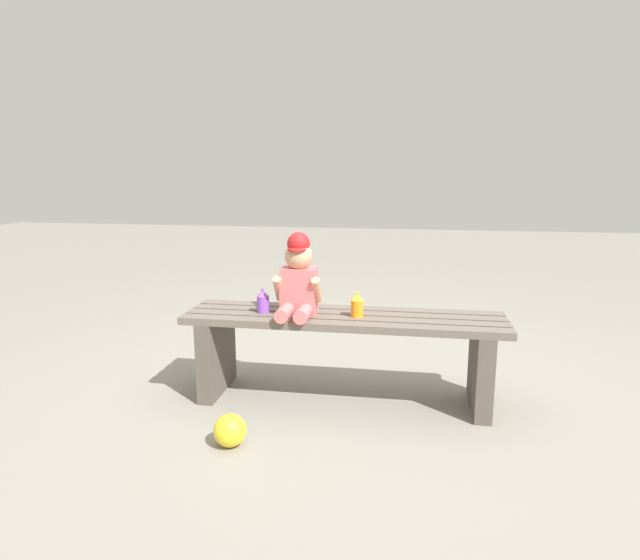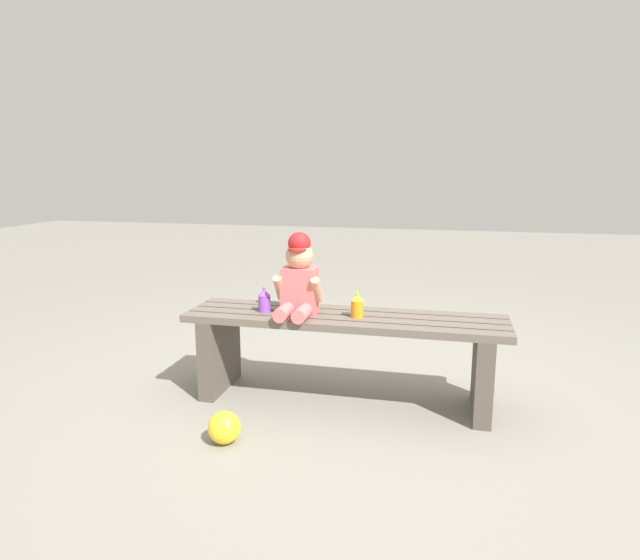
% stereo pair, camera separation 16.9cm
% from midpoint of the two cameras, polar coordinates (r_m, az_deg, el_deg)
% --- Properties ---
extents(ground_plane, '(16.00, 16.00, 0.00)m').
position_cam_midpoint_polar(ground_plane, '(2.86, 4.18, -12.26)').
color(ground_plane, gray).
extents(park_bench, '(1.57, 0.38, 0.44)m').
position_cam_midpoint_polar(park_bench, '(2.75, 4.28, -6.53)').
color(park_bench, '#60564C').
rests_on(park_bench, ground_plane).
extents(child_figure, '(0.23, 0.27, 0.40)m').
position_cam_midpoint_polar(child_figure, '(2.68, -0.43, 0.10)').
color(child_figure, '#E56666').
rests_on(child_figure, park_bench).
extents(sippy_cup_left, '(0.06, 0.06, 0.12)m').
position_cam_midpoint_polar(sippy_cup_left, '(2.76, -4.04, -2.12)').
color(sippy_cup_left, '#8C4CCC').
rests_on(sippy_cup_left, park_bench).
extents(sippy_cup_right, '(0.06, 0.06, 0.12)m').
position_cam_midpoint_polar(sippy_cup_right, '(2.66, 5.68, -2.66)').
color(sippy_cup_right, orange).
rests_on(sippy_cup_right, park_bench).
extents(toy_ball, '(0.14, 0.14, 0.14)m').
position_cam_midpoint_polar(toy_ball, '(2.44, -7.87, -14.92)').
color(toy_ball, yellow).
rests_on(toy_ball, ground_plane).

